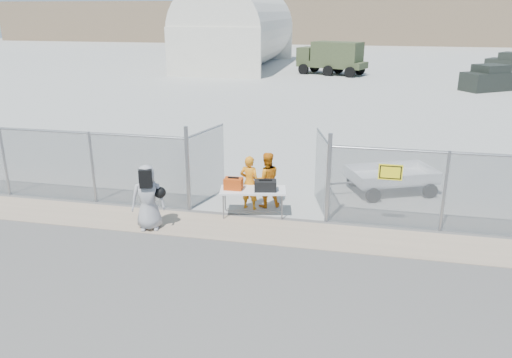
% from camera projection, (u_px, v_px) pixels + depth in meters
% --- Properties ---
extents(ground, '(160.00, 160.00, 0.00)m').
position_uv_depth(ground, '(239.00, 246.00, 12.40)').
color(ground, '#434242').
extents(tarmac_inside, '(160.00, 80.00, 0.01)m').
position_uv_depth(tarmac_inside, '(338.00, 67.00, 51.27)').
color(tarmac_inside, '#A4A59E').
rests_on(tarmac_inside, ground).
extents(dirt_strip, '(44.00, 1.60, 0.01)m').
position_uv_depth(dirt_strip, '(248.00, 229.00, 13.32)').
color(dirt_strip, tan).
rests_on(dirt_strip, ground).
extents(distant_hills, '(140.00, 6.00, 9.00)m').
position_uv_depth(distant_hills, '(382.00, 17.00, 82.16)').
color(distant_hills, '#7F684F').
rests_on(distant_hills, ground).
extents(chain_link_fence, '(40.00, 0.20, 2.20)m').
position_uv_depth(chain_link_fence, '(256.00, 179.00, 13.90)').
color(chain_link_fence, gray).
rests_on(chain_link_fence, ground).
extents(quonset_hangar, '(9.00, 18.00, 8.00)m').
position_uv_depth(quonset_hangar, '(238.00, 26.00, 50.12)').
color(quonset_hangar, silver).
rests_on(quonset_hangar, ground).
extents(folding_table, '(1.95, 1.10, 0.78)m').
position_uv_depth(folding_table, '(253.00, 202.00, 14.15)').
color(folding_table, white).
rests_on(folding_table, ground).
extents(orange_bag, '(0.52, 0.36, 0.32)m').
position_uv_depth(orange_bag, '(233.00, 184.00, 14.00)').
color(orange_bag, '#C74510').
rests_on(orange_bag, folding_table).
extents(black_duffel, '(0.67, 0.47, 0.29)m').
position_uv_depth(black_duffel, '(265.00, 186.00, 13.89)').
color(black_duffel, black).
rests_on(black_duffel, folding_table).
extents(security_worker_left, '(0.65, 0.48, 1.62)m').
position_uv_depth(security_worker_left, '(250.00, 183.00, 14.48)').
color(security_worker_left, orange).
rests_on(security_worker_left, ground).
extents(security_worker_right, '(1.00, 0.90, 1.67)m').
position_uv_depth(security_worker_right, '(267.00, 180.00, 14.65)').
color(security_worker_right, orange).
rests_on(security_worker_right, ground).
extents(visitor, '(1.01, 0.82, 1.78)m').
position_uv_depth(visitor, '(148.00, 197.00, 13.11)').
color(visitor, '#99999C').
rests_on(visitor, ground).
extents(utility_trailer, '(3.90, 3.05, 0.84)m').
position_uv_depth(utility_trailer, '(391.00, 180.00, 15.95)').
color(utility_trailer, white).
rests_on(utility_trailer, ground).
extents(military_truck, '(6.45, 4.16, 2.89)m').
position_uv_depth(military_truck, '(332.00, 58.00, 44.64)').
color(military_truck, '#3D482A').
rests_on(military_truck, ground).
extents(parked_vehicle_near, '(4.32, 3.75, 1.81)m').
position_uv_depth(parked_vehicle_near, '(489.00, 78.00, 35.93)').
color(parked_vehicle_near, black).
rests_on(parked_vehicle_near, ground).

